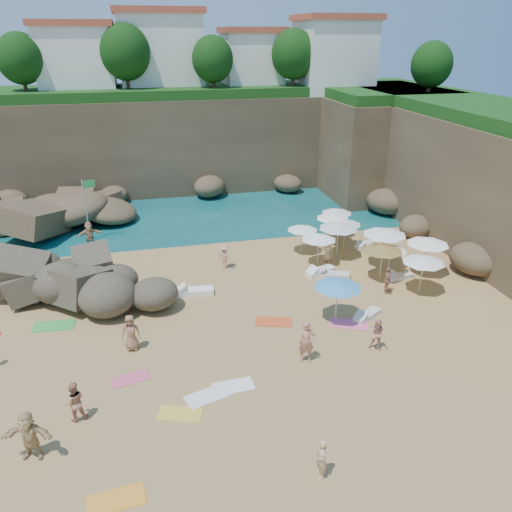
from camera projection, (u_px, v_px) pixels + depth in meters
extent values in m
plane|color=tan|center=(231.00, 321.00, 24.69)|extent=(120.00, 120.00, 0.00)
plane|color=#0C4751|center=(177.00, 171.00, 51.33)|extent=(120.00, 120.00, 0.00)
cube|color=brown|center=(201.00, 141.00, 45.67)|extent=(44.00, 8.00, 8.00)
cube|color=brown|center=(481.00, 177.00, 34.12)|extent=(8.00, 30.00, 8.00)
cube|color=brown|center=(376.00, 144.00, 44.36)|extent=(10.00, 12.00, 8.00)
cube|color=white|center=(77.00, 63.00, 41.71)|extent=(6.00, 5.00, 5.50)
cube|color=#B2472D|center=(72.00, 23.00, 40.48)|extent=(6.48, 5.40, 0.50)
cube|color=white|center=(161.00, 55.00, 43.86)|extent=(7.00, 6.00, 6.50)
cube|color=#B2472D|center=(157.00, 11.00, 42.42)|extent=(7.56, 6.48, 0.50)
cube|color=white|center=(252.00, 63.00, 44.95)|extent=(5.00, 5.00, 5.00)
cube|color=#B2472D|center=(252.00, 30.00, 43.82)|extent=(5.40, 5.40, 0.50)
cube|color=white|center=(333.00, 58.00, 44.43)|extent=(6.00, 6.00, 6.00)
cube|color=#B2472D|center=(335.00, 17.00, 43.10)|extent=(6.48, 6.48, 0.50)
sphere|color=#11380F|center=(20.00, 58.00, 38.92)|extent=(3.60, 3.60, 3.60)
sphere|color=#11380F|center=(125.00, 52.00, 40.42)|extent=(4.05, 4.05, 4.05)
sphere|color=#11380F|center=(213.00, 59.00, 41.23)|extent=(3.42, 3.42, 3.42)
sphere|color=#11380F|center=(294.00, 54.00, 42.56)|extent=(3.78, 3.78, 3.78)
sphere|color=#11380F|center=(432.00, 64.00, 38.45)|extent=(3.15, 3.15, 3.15)
cylinder|color=white|center=(15.00, 149.00, 46.98)|extent=(0.10, 0.10, 6.00)
cylinder|color=silver|center=(86.00, 210.00, 33.47)|extent=(0.09, 0.09, 4.28)
cube|color=green|center=(89.00, 184.00, 32.83)|extent=(0.73, 0.23, 0.48)
cylinder|color=silver|center=(302.00, 240.00, 32.00)|extent=(0.05, 0.05, 1.75)
cone|color=white|center=(303.00, 228.00, 31.66)|extent=(1.96, 1.96, 0.30)
cylinder|color=silver|center=(344.00, 235.00, 32.71)|extent=(0.05, 0.05, 1.84)
cone|color=silver|center=(345.00, 222.00, 32.36)|extent=(2.07, 2.07, 0.31)
cylinder|color=silver|center=(336.00, 223.00, 34.65)|extent=(0.06, 0.06, 1.88)
cone|color=silver|center=(337.00, 211.00, 34.29)|extent=(2.11, 2.11, 0.32)
cylinder|color=silver|center=(332.00, 229.00, 33.48)|extent=(0.06, 0.06, 1.94)
cone|color=white|center=(333.00, 216.00, 33.11)|extent=(2.18, 2.18, 0.33)
cylinder|color=silver|center=(383.00, 249.00, 29.99)|extent=(0.07, 0.07, 2.32)
cone|color=white|center=(385.00, 232.00, 29.54)|extent=(2.60, 2.60, 0.40)
cylinder|color=silver|center=(337.00, 241.00, 31.25)|extent=(0.06, 0.06, 2.18)
cone|color=silver|center=(339.00, 226.00, 30.83)|extent=(2.45, 2.45, 0.37)
cylinder|color=silver|center=(381.00, 264.00, 28.42)|extent=(0.06, 0.06, 2.01)
cone|color=#E44828|center=(383.00, 248.00, 28.03)|extent=(2.26, 2.26, 0.34)
cylinder|color=silver|center=(426.00, 258.00, 29.00)|extent=(0.06, 0.06, 2.16)
cone|color=white|center=(428.00, 241.00, 28.58)|extent=(2.42, 2.42, 0.37)
cylinder|color=silver|center=(318.00, 251.00, 30.26)|extent=(0.06, 0.06, 1.89)
cone|color=white|center=(319.00, 237.00, 29.90)|extent=(2.12, 2.12, 0.32)
cylinder|color=silver|center=(389.00, 262.00, 28.98)|extent=(0.05, 0.05, 1.75)
cone|color=silver|center=(391.00, 248.00, 28.64)|extent=(1.97, 1.97, 0.30)
cylinder|color=silver|center=(337.00, 302.00, 24.28)|extent=(0.06, 0.06, 2.09)
cone|color=#3C91CE|center=(338.00, 284.00, 23.87)|extent=(2.34, 2.34, 0.36)
cylinder|color=silver|center=(421.00, 276.00, 27.00)|extent=(0.06, 0.06, 2.02)
cone|color=white|center=(424.00, 259.00, 26.61)|extent=(2.27, 2.27, 0.34)
cube|color=white|center=(194.00, 292.00, 27.12)|extent=(2.11, 0.84, 0.32)
cube|color=silver|center=(333.00, 275.00, 29.00)|extent=(2.05, 1.34, 0.30)
cube|color=silver|center=(366.00, 245.00, 33.19)|extent=(1.78, 1.26, 0.26)
cube|color=white|center=(321.00, 271.00, 29.44)|extent=(2.00, 1.31, 0.30)
cube|color=silver|center=(400.00, 277.00, 28.87)|extent=(1.70, 0.78, 0.25)
cube|color=silver|center=(367.00, 315.00, 24.90)|extent=(1.74, 1.35, 0.26)
cube|color=#D1516D|center=(130.00, 379.00, 20.53)|extent=(1.65, 1.08, 0.03)
cube|color=orange|center=(116.00, 500.00, 15.20)|extent=(1.82, 1.05, 0.03)
cube|color=gold|center=(180.00, 414.00, 18.64)|extent=(1.79, 1.29, 0.03)
cube|color=white|center=(207.00, 396.00, 19.54)|extent=(1.90, 1.34, 0.03)
cube|color=#F25E94|center=(348.00, 324.00, 24.39)|extent=(2.09, 1.59, 0.03)
cube|color=#D84B22|center=(274.00, 322.00, 24.57)|extent=(1.98, 1.35, 0.03)
cube|color=green|center=(54.00, 326.00, 24.23)|extent=(1.98, 1.08, 0.03)
cube|color=white|center=(233.00, 386.00, 20.08)|extent=(1.70, 0.93, 0.03)
imported|color=tan|center=(74.00, 402.00, 18.07)|extent=(0.90, 0.76, 1.61)
imported|color=tan|center=(225.00, 257.00, 29.92)|extent=(0.95, 0.98, 1.50)
imported|color=#AA6C55|center=(388.00, 280.00, 27.02)|extent=(0.63, 0.97, 1.53)
imported|color=#DFAD75|center=(328.00, 250.00, 30.83)|extent=(0.79, 0.77, 1.46)
imported|color=tan|center=(89.00, 234.00, 32.94)|extent=(1.67, 0.86, 1.73)
imported|color=tan|center=(321.00, 459.00, 15.75)|extent=(0.37, 0.55, 1.45)
imported|color=#94694A|center=(132.00, 345.00, 22.37)|extent=(0.94, 1.75, 0.45)
imported|color=tan|center=(33.00, 451.00, 16.67)|extent=(2.07, 2.17, 0.48)
imported|color=#B9765C|center=(306.00, 356.00, 21.58)|extent=(0.94, 1.96, 0.45)
imported|color=tan|center=(377.00, 344.00, 22.32)|extent=(1.47, 1.60, 0.56)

